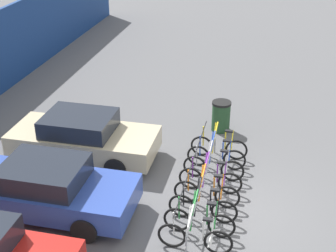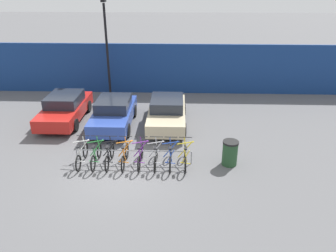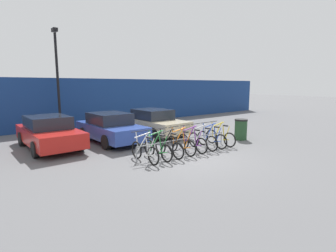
# 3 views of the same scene
# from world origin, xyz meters

# --- Properties ---
(ground_plane) EXTENTS (120.00, 120.00, 0.00)m
(ground_plane) POSITION_xyz_m (0.00, 0.00, 0.00)
(ground_plane) COLOR #59595B
(bike_rack) EXTENTS (4.67, 0.04, 0.57)m
(bike_rack) POSITION_xyz_m (0.40, 0.68, 0.50)
(bike_rack) COLOR gray
(bike_rack) RESTS_ON ground
(bicycle_white) EXTENTS (0.68, 1.71, 1.05)m
(bicycle_white) POSITION_xyz_m (-1.66, 0.53, 0.38)
(bicycle_white) COLOR black
(bicycle_white) RESTS_ON ground
(bicycle_green) EXTENTS (0.68, 1.71, 1.05)m
(bicycle_green) POSITION_xyz_m (-1.09, 0.53, 0.38)
(bicycle_green) COLOR black
(bicycle_green) RESTS_ON ground
(bicycle_black) EXTENTS (0.68, 1.71, 1.05)m
(bicycle_black) POSITION_xyz_m (-0.55, 0.53, 0.38)
(bicycle_black) COLOR black
(bicycle_black) RESTS_ON ground
(bicycle_orange) EXTENTS (0.68, 1.71, 1.05)m
(bicycle_orange) POSITION_xyz_m (0.06, 0.53, 0.38)
(bicycle_orange) COLOR black
(bicycle_orange) RESTS_ON ground
(bicycle_purple) EXTENTS (0.68, 1.71, 1.05)m
(bicycle_purple) POSITION_xyz_m (0.68, 0.53, 0.38)
(bicycle_purple) COLOR black
(bicycle_purple) RESTS_ON ground
(bicycle_silver) EXTENTS (0.68, 1.71, 1.05)m
(bicycle_silver) POSITION_xyz_m (1.30, 0.53, 0.38)
(bicycle_silver) COLOR black
(bicycle_silver) RESTS_ON ground
(bicycle_blue) EXTENTS (0.68, 1.71, 1.05)m
(bicycle_blue) POSITION_xyz_m (1.88, 0.53, 0.38)
(bicycle_blue) COLOR black
(bicycle_blue) RESTS_ON ground
(bicycle_yellow) EXTENTS (0.68, 1.71, 1.05)m
(bicycle_yellow) POSITION_xyz_m (2.46, 0.53, 0.38)
(bicycle_yellow) COLOR black
(bicycle_yellow) RESTS_ON ground
(car_blue) EXTENTS (1.91, 4.23, 1.40)m
(car_blue) POSITION_xyz_m (-1.06, 4.28, 0.69)
(car_blue) COLOR #2D479E
(car_blue) RESTS_ON ground
(car_beige) EXTENTS (1.91, 4.32, 1.40)m
(car_beige) POSITION_xyz_m (1.59, 4.46, 0.69)
(car_beige) COLOR #C1B28E
(car_beige) RESTS_ON ground
(trash_bin) EXTENTS (0.63, 0.63, 1.03)m
(trash_bin) POSITION_xyz_m (4.24, 0.69, 0.52)
(trash_bin) COLOR #234728
(trash_bin) RESTS_ON ground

